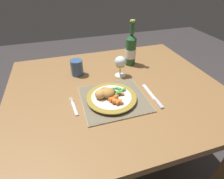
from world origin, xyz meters
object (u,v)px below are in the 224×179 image
(dinner_plate, at_px, (111,98))
(bottle, at_px, (131,50))
(table_knife, at_px, (154,98))
(fork, at_px, (74,107))
(drinking_cup, at_px, (77,67))
(wine_glass, at_px, (120,62))
(dining_table, at_px, (115,99))

(dinner_plate, bearing_deg, bottle, 55.38)
(table_knife, bearing_deg, dinner_plate, 167.99)
(table_knife, distance_m, bottle, 0.40)
(fork, xyz_separation_m, drinking_cup, (0.06, 0.30, 0.05))
(table_knife, bearing_deg, wine_glass, 109.19)
(fork, bearing_deg, dinner_plate, -0.19)
(fork, height_order, bottle, bottle)
(fork, bearing_deg, wine_glass, 35.17)
(table_knife, xyz_separation_m, bottle, (0.02, 0.39, 0.10))
(dining_table, xyz_separation_m, dinner_plate, (-0.06, -0.11, 0.11))
(dinner_plate, height_order, drinking_cup, drinking_cup)
(dinner_plate, bearing_deg, wine_glass, 60.81)
(fork, height_order, table_knife, table_knife)
(dinner_plate, distance_m, wine_glass, 0.26)
(dinner_plate, height_order, bottle, bottle)
(dinner_plate, bearing_deg, drinking_cup, 111.99)
(dining_table, relative_size, wine_glass, 9.22)
(dinner_plate, relative_size, drinking_cup, 2.61)
(bottle, relative_size, drinking_cup, 3.04)
(table_knife, relative_size, bottle, 0.72)
(dinner_plate, bearing_deg, fork, 179.81)
(fork, distance_m, table_knife, 0.40)
(wine_glass, xyz_separation_m, bottle, (0.11, 0.13, 0.01))
(wine_glass, height_order, drinking_cup, wine_glass)
(drinking_cup, bearing_deg, dinner_plate, -68.01)
(wine_glass, relative_size, bottle, 0.44)
(table_knife, distance_m, drinking_cup, 0.49)
(fork, relative_size, bottle, 0.48)
(table_knife, bearing_deg, fork, 173.44)
(table_knife, xyz_separation_m, wine_glass, (-0.09, 0.26, 0.09))
(fork, bearing_deg, dining_table, 24.53)
(fork, bearing_deg, table_knife, -6.56)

